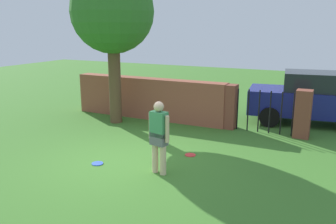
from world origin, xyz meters
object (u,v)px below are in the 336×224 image
Objects in this scene: tree at (112,13)px; person at (159,134)px; frisbee_red at (190,155)px; frisbee_blue at (97,164)px; car at (315,98)px.

person is at bearing -43.85° from tree.
tree is 5.27m from person.
frisbee_red is 1.00× the size of frisbee_blue.
car is at bearing 54.68° from frisbee_blue.
tree is 3.05× the size of person.
frisbee_red is 2.30m from frisbee_blue.
person is 1.80m from frisbee_blue.
car is 5.27m from frisbee_red.
frisbee_red is (0.20, 1.32, -0.89)m from person.
tree is 5.16m from frisbee_blue.
car reaches higher than frisbee_red.
tree reaches higher than person.
frisbee_red is (-2.53, -4.55, -0.85)m from car.
tree is at bearing 16.88° from car.
car is 16.24× the size of frisbee_red.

